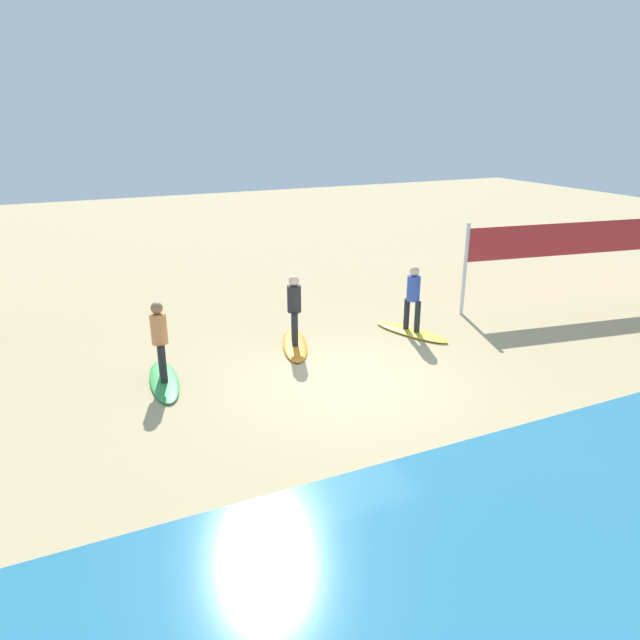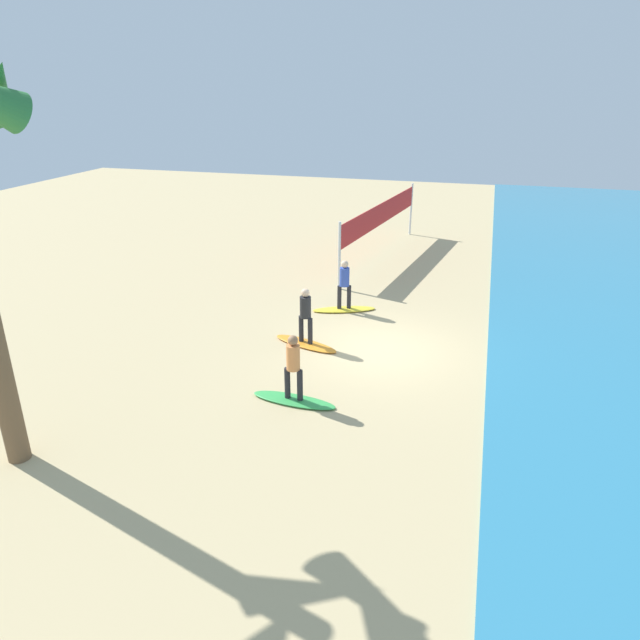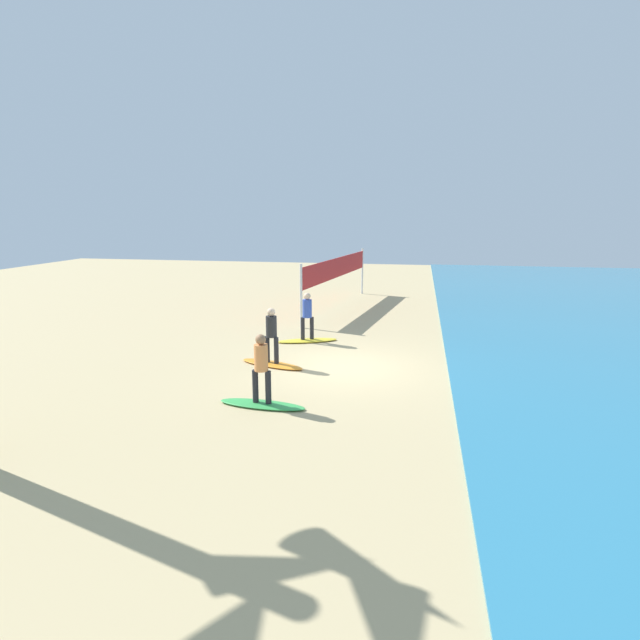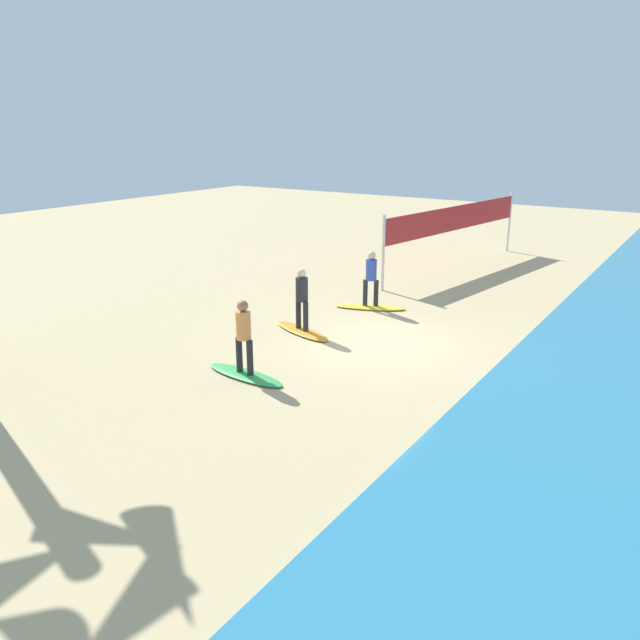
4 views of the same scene
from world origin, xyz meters
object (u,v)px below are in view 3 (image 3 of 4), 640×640
at_px(surfboard_yellow, 307,340).
at_px(surfer_green, 261,364).
at_px(surfboard_green, 262,404).
at_px(surfer_yellow, 307,313).
at_px(surfer_orange, 271,331).
at_px(volleyball_net, 337,270).
at_px(surfboard_orange, 272,364).

height_order(surfboard_yellow, surfer_green, surfer_green).
bearing_deg(surfboard_green, surfer_yellow, 97.10).
relative_size(surfboard_yellow, surfboard_green, 1.00).
xyz_separation_m(surfer_orange, volleyball_net, (-9.48, 0.41, 0.75)).
bearing_deg(volleyball_net, surfer_yellow, 0.08).
bearing_deg(surfboard_orange, surfer_orange, 108.82).
distance_m(surfer_yellow, surfboard_green, 6.20).
bearing_deg(surfer_yellow, surfboard_orange, -8.02).
distance_m(surfer_orange, surfboard_green, 3.38).
bearing_deg(surfboard_yellow, volleyball_net, 68.08).
distance_m(surfboard_yellow, surfer_green, 6.20).
height_order(surfboard_yellow, surfboard_orange, same).
relative_size(surfer_yellow, surfboard_green, 0.78).
bearing_deg(surfer_green, surfboard_orange, -167.85).
distance_m(surfboard_yellow, surfboard_orange, 2.99).
distance_m(surfboard_orange, surfer_green, 3.38).
relative_size(surfboard_yellow, volleyball_net, 0.23).
relative_size(surfboard_orange, surfer_orange, 1.28).
relative_size(surfboard_yellow, surfer_yellow, 1.28).
height_order(surfboard_yellow, surfboard_green, same).
height_order(surfer_orange, surfboard_green, surfer_orange).
relative_size(surfboard_orange, surfer_green, 1.28).
xyz_separation_m(surfboard_yellow, surfer_yellow, (0.00, 0.00, 0.99)).
relative_size(surfboard_orange, volleyball_net, 0.23).
xyz_separation_m(surfboard_yellow, surfer_orange, (2.96, -0.42, 0.99)).
bearing_deg(surfboard_green, surfboard_orange, 106.79).
xyz_separation_m(surfboard_orange, surfboard_green, (3.15, 0.68, 0.00)).
bearing_deg(surfer_orange, surfboard_orange, 0.00).
distance_m(surfboard_yellow, surfer_yellow, 0.99).
bearing_deg(surfer_orange, surfboard_yellow, 171.98).
relative_size(surfer_yellow, surfboard_orange, 0.78).
bearing_deg(surfboard_yellow, surfer_orange, -120.02).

